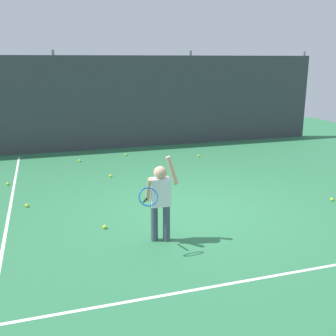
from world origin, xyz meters
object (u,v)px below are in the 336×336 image
object	(u,v)px
tennis_ball_2	(332,199)
tennis_ball_6	(27,206)
tennis_ball_3	(80,161)
tennis_ball_5	(105,227)
tennis_player	(160,197)
tennis_ball_1	(199,156)
tennis_ball_7	(8,184)
tennis_ball_0	(126,155)
tennis_ball_4	(110,176)

from	to	relation	value
tennis_ball_2	tennis_ball_6	size ratio (longest dim) A/B	1.00
tennis_ball_3	tennis_ball_5	xyz separation A→B (m)	(-0.04, -4.77, 0.00)
tennis_player	tennis_ball_3	xyz separation A→B (m)	(-0.71, 5.50, -0.69)
tennis_ball_1	tennis_ball_2	size ratio (longest dim) A/B	1.00
tennis_player	tennis_ball_2	xyz separation A→B (m)	(3.81, 0.73, -0.69)
tennis_ball_2	tennis_ball_7	world-z (taller)	same
tennis_ball_0	tennis_ball_1	bearing A→B (deg)	-21.40
tennis_ball_5	tennis_ball_7	xyz separation A→B (m)	(-1.71, 3.07, 0.00)
tennis_ball_1	tennis_ball_4	size ratio (longest dim) A/B	1.00
tennis_ball_4	tennis_ball_6	bearing A→B (deg)	-140.50
tennis_player	tennis_ball_3	world-z (taller)	tennis_player
tennis_ball_1	tennis_ball_6	world-z (taller)	same
tennis_ball_0	tennis_ball_6	bearing A→B (deg)	-126.56
tennis_ball_0	tennis_ball_1	xyz separation A→B (m)	(1.99, -0.78, 0.00)
tennis_ball_1	tennis_ball_6	xyz separation A→B (m)	(-4.67, -2.84, 0.00)
tennis_ball_4	tennis_ball_0	bearing A→B (deg)	68.73
tennis_ball_2	tennis_ball_5	distance (m)	4.56
tennis_ball_3	tennis_ball_5	bearing A→B (deg)	-90.50
tennis_ball_0	tennis_ball_5	distance (m)	5.28
tennis_ball_3	tennis_ball_7	size ratio (longest dim) A/B	1.00
tennis_ball_5	tennis_ball_7	distance (m)	3.52
tennis_player	tennis_ball_6	bearing A→B (deg)	135.55
tennis_player	tennis_ball_6	world-z (taller)	tennis_player
tennis_ball_2	tennis_ball_3	distance (m)	6.57
tennis_ball_2	tennis_ball_6	bearing A→B (deg)	165.90
tennis_ball_0	tennis_ball_2	size ratio (longest dim) A/B	1.00
tennis_ball_0	tennis_ball_5	size ratio (longest dim) A/B	1.00
tennis_player	tennis_ball_4	size ratio (longest dim) A/B	20.46
tennis_ball_3	tennis_ball_7	bearing A→B (deg)	-135.96
tennis_ball_1	tennis_ball_7	size ratio (longest dim) A/B	1.00
tennis_ball_0	tennis_ball_4	size ratio (longest dim) A/B	1.00
tennis_ball_5	tennis_ball_6	distance (m)	1.94
tennis_ball_0	tennis_ball_3	world-z (taller)	same
tennis_ball_0	tennis_ball_2	xyz separation A→B (m)	(3.15, -5.09, 0.00)
tennis_player	tennis_ball_0	distance (m)	5.90
tennis_player	tennis_ball_1	bearing A→B (deg)	65.15
tennis_ball_2	tennis_ball_5	bearing A→B (deg)	-179.95
tennis_ball_6	tennis_ball_1	bearing A→B (deg)	31.30
tennis_player	tennis_ball_2	world-z (taller)	tennis_player
tennis_ball_6	tennis_ball_7	size ratio (longest dim) A/B	1.00
tennis_player	tennis_ball_5	size ratio (longest dim) A/B	20.46
tennis_player	tennis_ball_0	size ratio (longest dim) A/B	20.46
tennis_ball_1	tennis_ball_2	xyz separation A→B (m)	(1.16, -4.31, 0.00)
tennis_ball_3	tennis_ball_6	size ratio (longest dim) A/B	1.00
tennis_ball_2	tennis_player	bearing A→B (deg)	-169.12
tennis_ball_0	tennis_ball_6	world-z (taller)	same
tennis_ball_1	tennis_ball_6	distance (m)	5.47
tennis_ball_0	tennis_ball_7	bearing A→B (deg)	-147.17
tennis_ball_1	tennis_ball_4	world-z (taller)	same
tennis_ball_3	tennis_ball_4	distance (m)	1.84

